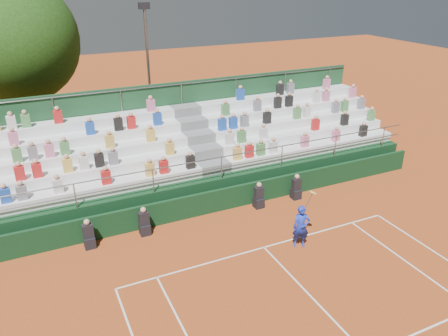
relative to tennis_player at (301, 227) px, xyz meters
name	(u,v)px	position (x,y,z in m)	size (l,w,h in m)	color
ground	(264,247)	(-1.25, 0.47, -0.83)	(90.00, 90.00, 0.00)	#A5461B
courtside_wall	(227,198)	(-1.25, 3.67, -0.33)	(20.00, 0.15, 1.00)	black
line_officials	(204,210)	(-2.52, 3.22, -0.36)	(9.43, 0.40, 1.19)	black
grandstand	(198,159)	(-1.27, 6.90, 0.24)	(20.00, 5.20, 4.40)	black
tennis_player	(301,227)	(0.00, 0.00, 0.00)	(0.89, 0.61, 2.22)	#1932BD
tree_east	(15,41)	(-8.28, 14.08, 5.28)	(6.42, 6.42, 9.34)	#332012
floodlight_mast	(148,64)	(-1.67, 13.20, 3.75)	(0.60, 0.25, 7.83)	gray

